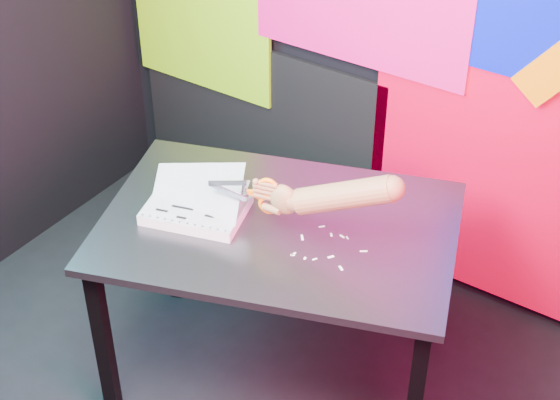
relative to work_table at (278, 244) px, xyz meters
The scene contains 7 objects.
room 0.92m from the work_table, 84.22° to the right, with size 3.01×3.01×2.71m.
backdrop 0.91m from the work_table, 81.86° to the left, with size 2.88×0.05×2.08m.
work_table is the anchor object (origin of this frame).
printout_stack 0.31m from the work_table, 157.69° to the right, with size 0.40×0.33×0.18m.
scissors 0.24m from the work_table, 115.30° to the right, with size 0.25×0.07×0.14m.
hand_forearm 0.36m from the work_table, ahead, with size 0.48×0.17×0.23m.
paper_clippings 0.22m from the work_table, ahead, with size 0.23×0.20×0.00m.
Camera 1 is at (1.23, -1.31, 2.55)m, focal length 55.00 mm.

